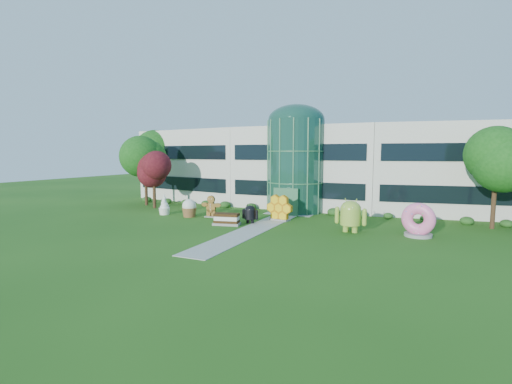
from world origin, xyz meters
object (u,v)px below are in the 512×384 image
at_px(donut, 419,219).
at_px(android_green, 351,214).
at_px(android_black, 250,213).
at_px(gingerbread, 211,206).

bearing_deg(donut, android_green, -161.75).
distance_m(android_black, donut, 13.91).
bearing_deg(donut, android_black, -166.28).
height_order(android_green, donut, android_green).
bearing_deg(android_green, gingerbread, 178.28).
xyz_separation_m(android_green, donut, (4.98, 0.60, -0.19)).
height_order(android_black, gingerbread, gingerbread).
distance_m(android_green, donut, 5.02).
bearing_deg(android_black, donut, 7.45).
xyz_separation_m(android_green, gingerbread, (-13.85, 1.44, -0.41)).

